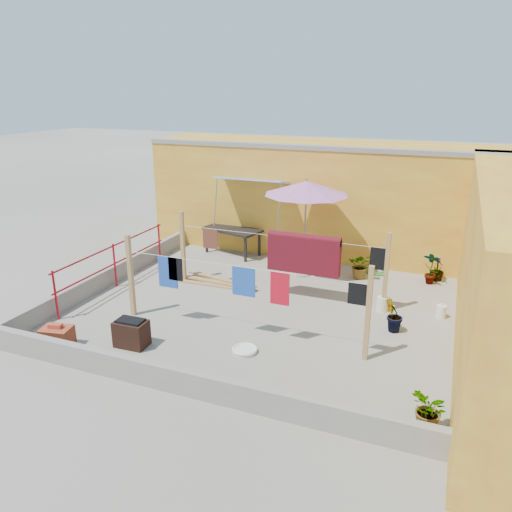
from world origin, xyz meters
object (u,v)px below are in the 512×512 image
object	(u,v)px
water_jug_a	(382,304)
plant_back_a	(361,265)
white_basin	(245,350)
patio_umbrella	(306,189)
water_jug_b	(441,311)
green_hose	(376,271)
outdoor_table	(232,231)
brick_stack	(57,337)
brazier	(131,333)

from	to	relation	value
water_jug_a	plant_back_a	bearing A→B (deg)	114.16
white_basin	patio_umbrella	bearing A→B (deg)	91.98
patio_umbrella	water_jug_b	distance (m)	4.31
water_jug_a	water_jug_b	size ratio (longest dim) A/B	1.16
plant_back_a	green_hose	bearing A→B (deg)	60.91
white_basin	green_hose	bearing A→B (deg)	72.93
outdoor_table	water_jug_b	distance (m)	6.37
patio_umbrella	green_hose	size ratio (longest dim) A/B	4.64
water_jug_b	plant_back_a	xyz separation A→B (m)	(-2.05, 1.70, 0.20)
brick_stack	water_jug_b	size ratio (longest dim) A/B	1.94
brick_stack	green_hose	distance (m)	8.06
brick_stack	water_jug_a	bearing A→B (deg)	35.88
plant_back_a	brazier	bearing A→B (deg)	-122.98
patio_umbrella	water_jug_a	distance (m)	3.44
patio_umbrella	water_jug_b	bearing A→B (deg)	-21.48
outdoor_table	water_jug_b	bearing A→B (deg)	-20.93
white_basin	brazier	bearing A→B (deg)	-164.69
brick_stack	white_basin	size ratio (longest dim) A/B	1.31
green_hose	plant_back_a	bearing A→B (deg)	-119.09
brick_stack	brazier	xyz separation A→B (m)	(1.27, 0.58, 0.06)
green_hose	patio_umbrella	bearing A→B (deg)	-152.66
patio_umbrella	brick_stack	xyz separation A→B (m)	(-3.22, -5.44, -2.09)
green_hose	plant_back_a	world-z (taller)	plant_back_a
patio_umbrella	white_basin	xyz separation A→B (m)	(0.15, -4.29, -2.25)
patio_umbrella	plant_back_a	world-z (taller)	patio_umbrella
patio_umbrella	water_jug_a	bearing A→B (deg)	-33.59
water_jug_b	plant_back_a	distance (m)	2.67
brick_stack	brazier	world-z (taller)	brazier
patio_umbrella	white_basin	bearing A→B (deg)	-88.02
brazier	plant_back_a	distance (m)	6.20
water_jug_b	green_hose	world-z (taller)	water_jug_b
brick_stack	white_basin	bearing A→B (deg)	18.90
patio_umbrella	water_jug_a	world-z (taller)	patio_umbrella
water_jug_a	green_hose	distance (m)	2.45
water_jug_a	green_hose	xyz separation A→B (m)	(-0.50, 2.39, -0.13)
brick_stack	patio_umbrella	bearing A→B (deg)	59.41
outdoor_table	green_hose	world-z (taller)	outdoor_table
white_basin	plant_back_a	world-z (taller)	plant_back_a
patio_umbrella	brick_stack	bearing A→B (deg)	-120.59
white_basin	water_jug_a	bearing A→B (deg)	53.17
patio_umbrella	outdoor_table	world-z (taller)	patio_umbrella
brazier	outdoor_table	bearing A→B (deg)	95.07
water_jug_a	plant_back_a	xyz separation A→B (m)	(-0.82, 1.82, 0.18)
brazier	plant_back_a	world-z (taller)	plant_back_a
patio_umbrella	plant_back_a	bearing A→B (deg)	13.14
outdoor_table	white_basin	size ratio (longest dim) A/B	3.78
patio_umbrella	plant_back_a	xyz separation A→B (m)	(1.43, 0.33, -1.95)
outdoor_table	brazier	bearing A→B (deg)	-84.93
white_basin	water_jug_b	world-z (taller)	water_jug_b
white_basin	water_jug_a	distance (m)	3.50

